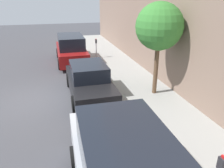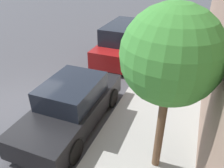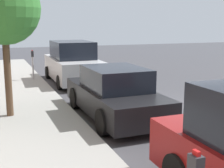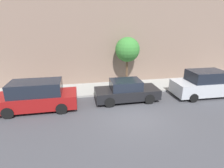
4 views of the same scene
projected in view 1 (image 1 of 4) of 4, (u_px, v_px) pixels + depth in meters
ground_plane at (37, 100)px, 10.02m from camera, size 60.00×60.00×0.00m
sidewalk at (138, 87)px, 11.17m from camera, size 2.88×32.00×0.15m
parked_sedan_second at (89, 81)px, 10.22m from camera, size 1.92×4.51×1.54m
parked_minivan_third at (71, 49)px, 15.40m from camera, size 2.02×4.90×1.90m
parking_meter_far at (96, 46)px, 15.93m from camera, size 0.11×0.15×1.42m
street_tree at (159, 27)px, 9.26m from camera, size 2.04×2.04×4.10m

